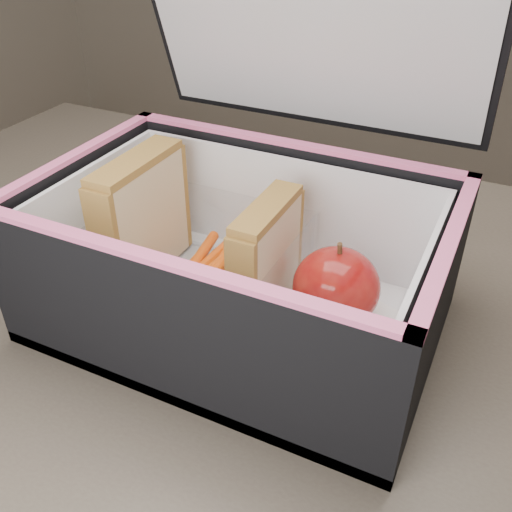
{
  "coord_description": "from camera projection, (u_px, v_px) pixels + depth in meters",
  "views": [
    {
      "loc": [
        0.11,
        -0.32,
        1.08
      ],
      "look_at": [
        -0.06,
        0.03,
        0.81
      ],
      "focal_mm": 40.0,
      "sensor_mm": 36.0,
      "label": 1
    }
  ],
  "objects": [
    {
      "name": "paper_napkin",
      "position": [
        340.0,
        322.0,
        0.47
      ],
      "size": [
        0.1,
        0.1,
        0.01
      ],
      "primitive_type": "cube",
      "rotation": [
        0.0,
        0.0,
        -0.33
      ],
      "color": "white",
      "rests_on": "lunch_bag"
    },
    {
      "name": "kitchen_table",
      "position": [
        298.0,
        433.0,
        0.51
      ],
      "size": [
        1.2,
        0.8,
        0.75
      ],
      "color": "brown",
      "rests_on": "ground"
    },
    {
      "name": "plastic_tub",
      "position": [
        203.0,
        257.0,
        0.5
      ],
      "size": [
        0.17,
        0.12,
        0.07
      ],
      "primitive_type": null,
      "color": "white",
      "rests_on": "lunch_bag"
    },
    {
      "name": "sandwich_right",
      "position": [
        266.0,
        258.0,
        0.46
      ],
      "size": [
        0.02,
        0.09,
        0.1
      ],
      "color": "beige",
      "rests_on": "plastic_tub"
    },
    {
      "name": "red_apple",
      "position": [
        336.0,
        287.0,
        0.45
      ],
      "size": [
        0.07,
        0.07,
        0.07
      ],
      "rotation": [
        0.0,
        0.0,
        -0.05
      ],
      "color": "#800007",
      "rests_on": "paper_napkin"
    },
    {
      "name": "sandwich_left",
      "position": [
        142.0,
        217.0,
        0.5
      ],
      "size": [
        0.03,
        0.1,
        0.11
      ],
      "color": "beige",
      "rests_on": "plastic_tub"
    },
    {
      "name": "lunch_bag",
      "position": [
        242.0,
        250.0,
        0.47
      ],
      "size": [
        0.33,
        0.29,
        0.32
      ],
      "color": "black",
      "rests_on": "kitchen_table"
    },
    {
      "name": "carrot_sticks",
      "position": [
        207.0,
        271.0,
        0.51
      ],
      "size": [
        0.05,
        0.13,
        0.03
      ],
      "color": "#DD4501",
      "rests_on": "plastic_tub"
    }
  ]
}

